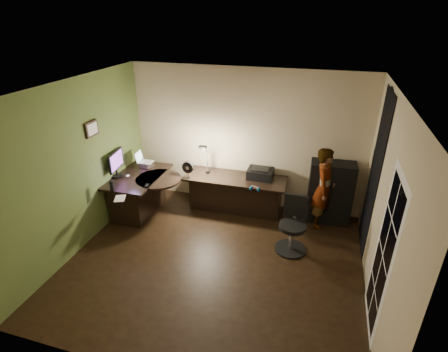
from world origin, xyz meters
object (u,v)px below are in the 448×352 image
(office_chair, at_px, (292,226))
(person, at_px, (324,188))
(desk_right, at_px, (235,194))
(desk_left, at_px, (140,194))
(cabinet, at_px, (330,192))
(monitor, at_px, (116,167))

(office_chair, height_order, person, person)
(desk_right, xyz_separation_m, person, (1.63, -0.02, 0.39))
(office_chair, bearing_deg, person, 67.80)
(desk_left, height_order, person, person)
(office_chair, distance_m, person, 1.05)
(cabinet, bearing_deg, desk_right, -177.45)
(desk_left, bearing_deg, monitor, -157.02)
(desk_left, bearing_deg, office_chair, -7.77)
(desk_left, relative_size, monitor, 2.54)
(cabinet, bearing_deg, monitor, -170.40)
(desk_right, height_order, monitor, monitor)
(desk_left, height_order, monitor, monitor)
(cabinet, bearing_deg, desk_left, -171.50)
(monitor, xyz_separation_m, office_chair, (3.29, -0.24, -0.52))
(desk_right, bearing_deg, office_chair, -38.62)
(cabinet, xyz_separation_m, person, (-0.13, -0.20, 0.17))
(desk_right, relative_size, office_chair, 2.09)
(desk_left, height_order, office_chair, office_chair)
(cabinet, xyz_separation_m, office_chair, (-0.55, -1.11, -0.12))
(monitor, distance_m, office_chair, 3.34)
(desk_left, bearing_deg, cabinet, 11.49)
(office_chair, bearing_deg, desk_right, 144.61)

